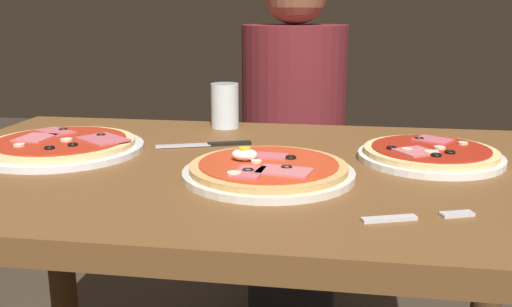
% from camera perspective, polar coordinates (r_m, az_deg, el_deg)
% --- Properties ---
extents(dining_table, '(1.20, 0.76, 0.75)m').
position_cam_1_polar(dining_table, '(1.06, -1.86, -7.57)').
color(dining_table, brown).
rests_on(dining_table, ground).
extents(pizza_foreground, '(0.29, 0.29, 0.05)m').
position_cam_1_polar(pizza_foreground, '(0.93, 1.23, -1.68)').
color(pizza_foreground, silver).
rests_on(pizza_foreground, dining_table).
extents(pizza_across_left, '(0.26, 0.26, 0.03)m').
position_cam_1_polar(pizza_across_left, '(1.08, 17.22, -0.06)').
color(pizza_across_left, white).
rests_on(pizza_across_left, dining_table).
extents(pizza_across_right, '(0.32, 0.32, 0.03)m').
position_cam_1_polar(pizza_across_right, '(1.16, -19.12, 0.74)').
color(pizza_across_right, white).
rests_on(pizza_across_right, dining_table).
extents(water_glass_near, '(0.07, 0.07, 0.10)m').
position_cam_1_polar(water_glass_near, '(1.32, -3.17, 4.56)').
color(water_glass_near, silver).
rests_on(water_glass_near, dining_table).
extents(fork, '(0.15, 0.07, 0.00)m').
position_cam_1_polar(fork, '(0.78, 15.26, -6.27)').
color(fork, silver).
rests_on(fork, dining_table).
extents(knife, '(0.19, 0.08, 0.01)m').
position_cam_1_polar(knife, '(1.15, -4.61, 0.94)').
color(knife, silver).
rests_on(knife, dining_table).
extents(diner_person, '(0.32, 0.32, 1.18)m').
position_cam_1_polar(diner_person, '(1.79, 3.75, -0.67)').
color(diner_person, black).
rests_on(diner_person, ground).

